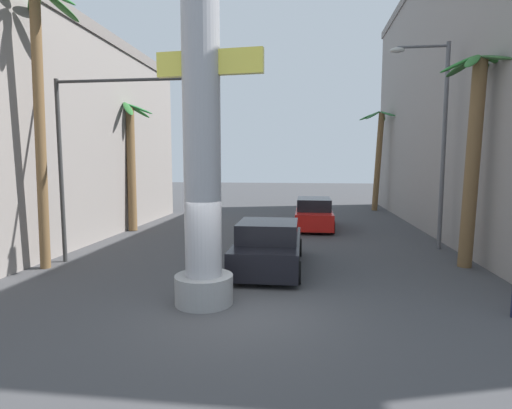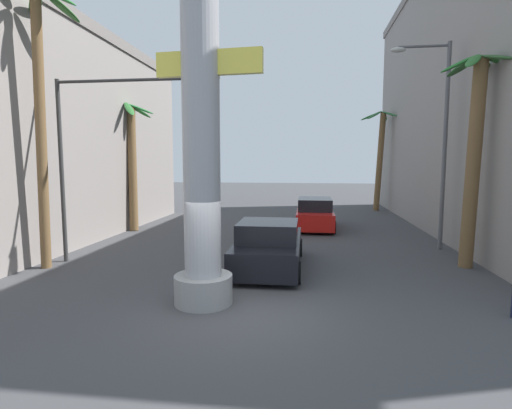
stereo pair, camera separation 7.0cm
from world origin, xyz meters
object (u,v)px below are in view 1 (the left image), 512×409
object	(u,v)px
traffic_light_mast	(106,134)
neon_sign_pole	(202,107)
palm_tree_mid_left	(130,154)
car_lead	(269,247)
palm_tree_far_right	(379,150)
palm_tree_near_left	(40,99)
car_far	(314,214)
palm_tree_near_right	(473,144)
street_lamp	(436,129)

from	to	relation	value
traffic_light_mast	neon_sign_pole	bearing A→B (deg)	-39.39
neon_sign_pole	palm_tree_mid_left	size ratio (longest dim) A/B	1.70
traffic_light_mast	palm_tree_mid_left	xyz separation A→B (m)	(-2.19, 6.43, -0.53)
car_lead	palm_tree_far_right	world-z (taller)	palm_tree_far_right
palm_tree_near_left	traffic_light_mast	bearing A→B (deg)	28.71
neon_sign_pole	traffic_light_mast	xyz separation A→B (m)	(-4.11, 3.38, -0.34)
palm_tree_near_left	palm_tree_far_right	world-z (taller)	palm_tree_near_left
palm_tree_mid_left	palm_tree_far_right	bearing A→B (deg)	36.17
neon_sign_pole	car_far	size ratio (longest dim) A/B	2.37
palm_tree_near_right	palm_tree_near_left	distance (m)	13.66
street_lamp	palm_tree_near_right	distance (m)	2.83
palm_tree_mid_left	palm_tree_near_left	world-z (taller)	palm_tree_near_left
car_far	palm_tree_mid_left	xyz separation A→B (m)	(-9.12, -1.76, 3.08)
neon_sign_pole	palm_tree_near_left	size ratio (longest dim) A/B	1.24
traffic_light_mast	car_far	size ratio (longest dim) A/B	1.35
palm_tree_mid_left	palm_tree_near_right	world-z (taller)	palm_tree_near_right
neon_sign_pole	palm_tree_mid_left	distance (m)	11.69
palm_tree_near_left	street_lamp	bearing A→B (deg)	19.51
neon_sign_pole	traffic_light_mast	world-z (taller)	neon_sign_pole
car_far	street_lamp	bearing A→B (deg)	-44.47
traffic_light_mast	palm_tree_far_right	size ratio (longest dim) A/B	0.88
car_far	palm_tree_near_right	distance (m)	9.25
neon_sign_pole	palm_tree_mid_left	world-z (taller)	neon_sign_pole
palm_tree_mid_left	palm_tree_near_left	bearing A→B (deg)	-85.86
palm_tree_far_right	car_lead	bearing A→B (deg)	-110.60
street_lamp	palm_tree_mid_left	world-z (taller)	street_lamp
traffic_light_mast	palm_tree_far_right	distance (m)	20.09
car_lead	palm_tree_near_left	distance (m)	8.47
palm_tree_mid_left	palm_tree_far_right	world-z (taller)	palm_tree_far_right
street_lamp	car_far	size ratio (longest dim) A/B	1.74
traffic_light_mast	palm_tree_near_right	xyz separation A→B (m)	(11.79, 1.02, -0.37)
palm_tree_mid_left	palm_tree_near_right	distance (m)	14.99
traffic_light_mast	palm_tree_near_right	bearing A→B (deg)	4.96
traffic_light_mast	car_lead	xyz separation A→B (m)	(5.36, 0.05, -3.64)
street_lamp	car_lead	size ratio (longest dim) A/B	1.67
street_lamp	palm_tree_near_left	xyz separation A→B (m)	(-13.12, -4.65, 0.66)
traffic_light_mast	palm_tree_mid_left	world-z (taller)	palm_tree_mid_left
palm_tree_near_left	palm_tree_mid_left	bearing A→B (deg)	94.14
car_far	palm_tree_near_right	size ratio (longest dim) A/B	0.67
palm_tree_mid_left	car_lead	bearing A→B (deg)	-40.20
car_lead	traffic_light_mast	bearing A→B (deg)	-179.46
neon_sign_pole	car_lead	size ratio (longest dim) A/B	2.28
palm_tree_near_right	car_far	bearing A→B (deg)	124.14
car_lead	palm_tree_mid_left	world-z (taller)	palm_tree_mid_left
car_lead	car_far	bearing A→B (deg)	79.08
car_lead	palm_tree_far_right	xyz separation A→B (m)	(6.17, 16.41, 3.52)
car_lead	palm_tree_mid_left	distance (m)	10.36
palm_tree_near_right	palm_tree_near_left	world-z (taller)	palm_tree_near_left
neon_sign_pole	street_lamp	distance (m)	10.23
street_lamp	car_far	distance (m)	7.48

